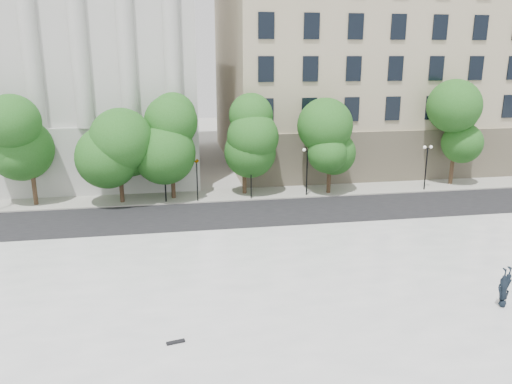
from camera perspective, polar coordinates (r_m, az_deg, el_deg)
ground at (r=21.92m, az=3.54°, el=-17.52°), size 160.00×160.00×0.00m
plaza at (r=24.32m, az=1.90°, el=-13.30°), size 44.00×22.00×0.45m
street at (r=38.05m, az=-2.63°, el=-2.82°), size 60.00×8.00×0.02m
far_sidewalk at (r=43.74m, az=-3.61°, el=-0.33°), size 60.00×4.00×0.12m
building_west at (r=57.86m, az=-23.17°, el=15.20°), size 31.50×27.65×25.60m
building_east at (r=61.80m, az=13.96°, el=14.27°), size 36.00×26.15×23.00m
traffic_light_west at (r=41.07m, az=-6.82°, el=3.71°), size 0.88×1.65×4.16m
traffic_light_east at (r=41.52m, az=-0.57°, el=3.95°), size 0.85×1.67×4.16m
person_lying at (r=26.67m, az=26.33°, el=-11.12°), size 1.19×2.10×0.54m
skateboard at (r=21.69m, az=-9.17°, el=-16.57°), size 0.79×0.35×0.08m
street_trees at (r=42.30m, az=-2.78°, el=6.28°), size 41.52×5.36×7.97m
lamp_posts at (r=41.75m, az=-2.82°, el=2.95°), size 37.04×0.28×4.26m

